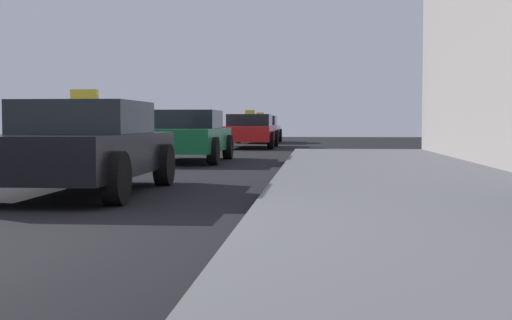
{
  "coord_description": "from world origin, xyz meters",
  "views": [
    {
      "loc": [
        2.63,
        -5.66,
        0.98
      ],
      "look_at": [
        1.87,
        3.16,
        0.5
      ],
      "focal_mm": 49.08,
      "sensor_mm": 36.0,
      "label": 1
    }
  ],
  "objects_px": {
    "car_black": "(81,146)",
    "car_white": "(260,129)",
    "car_green": "(185,135)",
    "car_red": "(249,131)"
  },
  "relations": [
    {
      "from": "car_red",
      "to": "car_white",
      "type": "distance_m",
      "value": 6.75
    },
    {
      "from": "car_green",
      "to": "car_red",
      "type": "bearing_deg",
      "value": -94.26
    },
    {
      "from": "car_black",
      "to": "car_green",
      "type": "bearing_deg",
      "value": -89.91
    },
    {
      "from": "car_green",
      "to": "car_white",
      "type": "bearing_deg",
      "value": -91.97
    },
    {
      "from": "car_green",
      "to": "car_red",
      "type": "height_order",
      "value": "car_red"
    },
    {
      "from": "car_black",
      "to": "car_white",
      "type": "relative_size",
      "value": 0.9
    },
    {
      "from": "car_green",
      "to": "car_white",
      "type": "height_order",
      "value": "car_white"
    },
    {
      "from": "car_black",
      "to": "car_white",
      "type": "height_order",
      "value": "same"
    },
    {
      "from": "car_red",
      "to": "car_green",
      "type": "bearing_deg",
      "value": 85.74
    },
    {
      "from": "car_green",
      "to": "car_red",
      "type": "distance_m",
      "value": 9.48
    }
  ]
}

